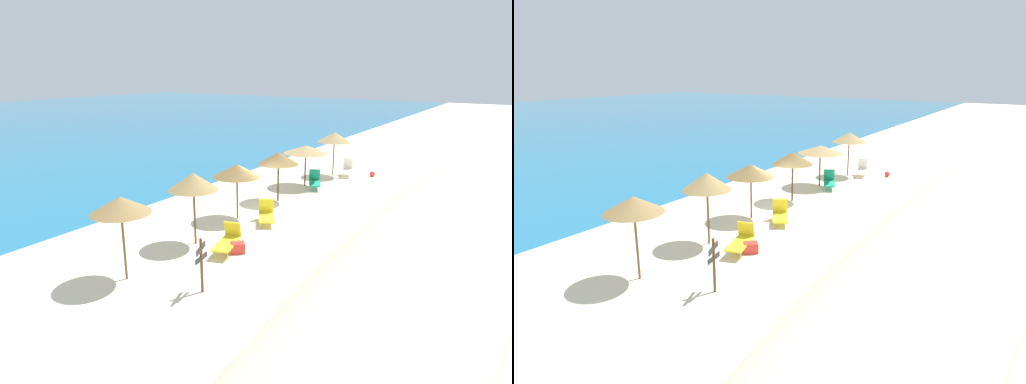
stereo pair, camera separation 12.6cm
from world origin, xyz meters
The scene contains 15 objects.
ground_plane centered at (0.00, 0.00, 0.00)m, with size 160.00×160.00×0.00m, color beige.
dune_ridge centered at (1.04, -7.80, 0.89)m, with size 38.98×5.52×1.78m, color beige.
beach_umbrella_0 centered at (-8.24, 0.66, 2.56)m, with size 1.94×1.94×2.84m.
beach_umbrella_1 centered at (-4.66, 0.73, 2.54)m, with size 1.93×1.93×2.88m.
beach_umbrella_2 centered at (-1.27, 1.08, 2.27)m, with size 2.21×2.21×2.56m.
beach_umbrella_3 centered at (2.19, 0.92, 2.27)m, with size 2.10×2.10×2.60m.
beach_umbrella_4 centered at (5.68, 1.10, 2.18)m, with size 2.60×2.60×2.41m.
beach_umbrella_5 centered at (9.04, 0.76, 2.49)m, with size 2.15×2.15×2.80m.
lounge_chair_0 centered at (-4.55, -0.79, 0.44)m, with size 1.78×1.12×0.99m.
lounge_chair_1 centered at (-1.03, -0.34, 0.40)m, with size 1.58×1.35×1.01m.
lounge_chair_2 centered at (9.40, -0.07, 0.49)m, with size 1.41×0.89×1.12m.
lounge_chair_3 centered at (5.52, 0.39, 0.43)m, with size 1.61×1.24×1.03m.
wooden_signpost centered at (-7.56, -2.01, 1.06)m, with size 0.79×0.35×1.78m.
beach_ball centered at (10.11, -1.52, 0.17)m, with size 0.35×0.35×0.35m, color red.
cooler_box centered at (-4.50, -1.19, 0.20)m, with size 0.55×0.42×0.40m, color red.
Camera 2 is at (-16.88, -10.16, 6.71)m, focal length 30.66 mm.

